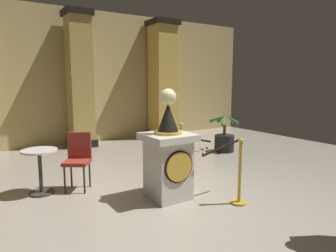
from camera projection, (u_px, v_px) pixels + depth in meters
ground_plane at (174, 201)px, 4.66m from camera, size 12.29×12.29×0.00m
back_wall at (74, 77)px, 8.73m from camera, size 12.29×0.16×3.84m
pedestal_clock at (168, 157)px, 4.68m from camera, size 0.72×0.72×1.71m
stanchion_near at (240, 181)px, 4.51m from camera, size 0.24×0.24×0.99m
stanchion_far at (181, 157)px, 5.84m from camera, size 0.24×0.24×1.04m
velvet_rope at (207, 143)px, 5.11m from camera, size 0.82×0.85×0.22m
column_right at (163, 81)px, 9.71m from camera, size 0.85×0.85×3.69m
column_centre_rear at (80, 81)px, 8.29m from camera, size 0.72×0.72×3.69m
potted_palm_right at (224, 139)px, 7.88m from camera, size 0.74×0.77×1.02m
cafe_table at (40, 166)px, 4.89m from camera, size 0.56×0.56×0.73m
cafe_chair_red at (78, 156)px, 5.11m from camera, size 0.55×0.55×0.96m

